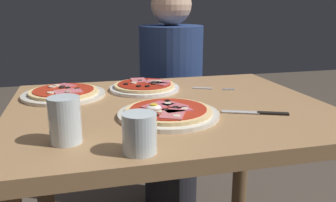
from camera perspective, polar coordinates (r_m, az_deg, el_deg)
dining_table at (r=1.19m, az=0.25°, el=-6.92°), size 1.01×0.83×0.77m
pizza_foreground at (r=1.03m, az=0.04°, el=-1.84°), size 0.29×0.29×0.05m
pizza_across_left at (r=1.35m, az=-3.74°, el=2.30°), size 0.26×0.26×0.03m
pizza_across_right at (r=1.30m, az=-16.34°, el=1.22°), size 0.29×0.29×0.03m
water_glass_near at (r=0.78m, az=-4.58°, el=-5.59°), size 0.08×0.08×0.09m
water_glass_far at (r=0.86m, az=-16.14°, el=-3.45°), size 0.07×0.07×0.11m
fork at (r=1.36m, az=6.79°, el=1.98°), size 0.15×0.08×0.00m
knife at (r=1.09m, az=14.47°, el=-1.84°), size 0.19×0.09×0.01m
diner_person at (r=1.87m, az=0.49°, el=-0.91°), size 0.32×0.32×1.18m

